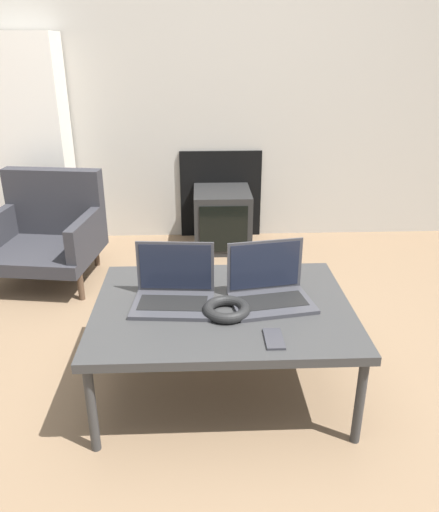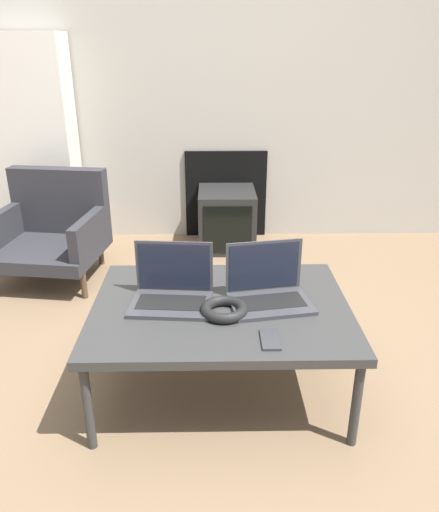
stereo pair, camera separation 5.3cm
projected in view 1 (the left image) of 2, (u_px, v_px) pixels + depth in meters
name	position (u px, v px, depth m)	size (l,w,h in m)	color
ground_plane	(224.00, 413.00, 2.04)	(14.00, 14.00, 0.00)	#7A6047
wall_back	(210.00, 59.00, 3.47)	(7.00, 0.08, 2.60)	#ADA89E
table	(223.00, 311.00, 2.06)	(1.05, 0.80, 0.40)	#333333
laptop_left	(174.00, 290.00, 2.05)	(0.34, 0.26, 0.24)	#38383D
laptop_right	(269.00, 289.00, 2.07)	(0.36, 0.29, 0.24)	#38383D
headphones	(227.00, 309.00, 1.97)	(0.19, 0.19, 0.04)	black
phone	(274.00, 339.00, 1.81)	(0.07, 0.14, 0.01)	#333338
tv	(222.00, 219.00, 3.64)	(0.40, 0.45, 0.42)	black
armchair	(48.00, 229.00, 3.12)	(0.71, 0.68, 0.67)	#2D2D33
bookshelf	(4.00, 147.00, 3.45)	(0.88, 0.32, 1.47)	silver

